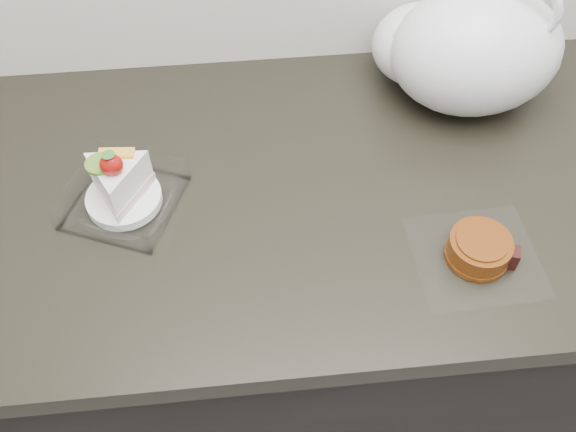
{
  "coord_description": "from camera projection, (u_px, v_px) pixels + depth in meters",
  "views": [
    {
      "loc": [
        -0.21,
        1.04,
        1.67
      ],
      "look_at": [
        -0.15,
        1.6,
        0.94
      ],
      "focal_mm": 40.0,
      "sensor_mm": 36.0,
      "label": 1
    }
  ],
  "objects": [
    {
      "name": "mooncake_wrap",
      "position": [
        479.0,
        250.0,
        0.91
      ],
      "size": [
        0.19,
        0.18,
        0.04
      ],
      "rotation": [
        0.0,
        0.0,
        0.22
      ],
      "color": "white",
      "rests_on": "counter"
    },
    {
      "name": "plastic_bag",
      "position": [
        465.0,
        49.0,
        1.05
      ],
      "size": [
        0.35,
        0.31,
        0.26
      ],
      "rotation": [
        0.0,
        0.0,
        -0.41
      ],
      "color": "white",
      "rests_on": "counter"
    },
    {
      "name": "cake_tray",
      "position": [
        121.0,
        190.0,
        0.96
      ],
      "size": [
        0.2,
        0.2,
        0.12
      ],
      "rotation": [
        0.0,
        0.0,
        -0.39
      ],
      "color": "white",
      "rests_on": "counter"
    },
    {
      "name": "counter",
      "position": [
        355.0,
        315.0,
        1.37
      ],
      "size": [
        2.04,
        0.64,
        0.9
      ],
      "color": "black",
      "rests_on": "ground"
    }
  ]
}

